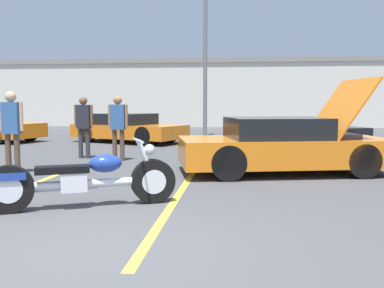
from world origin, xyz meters
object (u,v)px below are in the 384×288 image
spectator_near_motorcycle (84,122)px  spectator_midground (12,125)px  motorcycle (84,180)px  spectator_by_show_car (118,122)px  parked_car_mid_row (128,128)px  show_car_hood_open (284,145)px  light_pole (207,49)px  parked_car_right_row (300,133)px

spectator_near_motorcycle → spectator_midground: bearing=-102.6°
motorcycle → spectator_by_show_car: size_ratio=1.48×
motorcycle → spectator_near_motorcycle: bearing=86.2°
parked_car_mid_row → spectator_near_motorcycle: size_ratio=2.84×
show_car_hood_open → spectator_near_motorcycle: size_ratio=2.79×
spectator_by_show_car → spectator_near_motorcycle: bearing=158.7°
spectator_by_show_car → show_car_hood_open: bearing=-20.9°
spectator_near_motorcycle → spectator_by_show_car: bearing=-21.3°
parked_car_mid_row → spectator_by_show_car: bearing=-53.6°
spectator_by_show_car → spectator_midground: 2.79m
light_pole → show_car_hood_open: 10.58m
parked_car_mid_row → spectator_midground: (-0.56, -7.52, 0.50)m
parked_car_right_row → spectator_midground: bearing=-158.3°
spectator_near_motorcycle → spectator_by_show_car: (1.08, -0.42, 0.01)m
parked_car_mid_row → spectator_near_motorcycle: (0.04, -4.86, 0.45)m
parked_car_right_row → motorcycle: bearing=-135.4°
motorcycle → parked_car_mid_row: bearing=77.3°
spectator_midground → parked_car_right_row: bearing=41.0°
parked_car_mid_row → spectator_by_show_car: (1.11, -5.28, 0.46)m
parked_car_right_row → spectator_near_motorcycle: spectator_near_motorcycle is taller
light_pole → parked_car_right_row: size_ratio=1.55×
light_pole → spectator_near_motorcycle: size_ratio=4.17×
spectator_near_motorcycle → spectator_midground: 2.72m
parked_car_right_row → spectator_near_motorcycle: size_ratio=2.69×
show_car_hood_open → parked_car_mid_row: bearing=115.0°
spectator_midground → spectator_by_show_car: bearing=53.2°
motorcycle → parked_car_mid_row: size_ratio=0.52×
spectator_by_show_car → parked_car_mid_row: bearing=101.9°
light_pole → spectator_by_show_car: 8.88m
parked_car_mid_row → spectator_midground: spectator_midground is taller
parked_car_right_row → spectator_by_show_car: 6.39m
spectator_near_motorcycle → motorcycle: bearing=-69.9°
show_car_hood_open → spectator_by_show_car: size_ratio=2.78×
spectator_near_motorcycle → show_car_hood_open: bearing=-21.0°
show_car_hood_open → spectator_midground: size_ratio=2.68×
motorcycle → spectator_midground: size_ratio=1.42×
light_pole → parked_car_mid_row: light_pole is taller
parked_car_right_row → show_car_hood_open: bearing=-121.1°
motorcycle → spectator_near_motorcycle: size_ratio=1.48×
show_car_hood_open → parked_car_mid_row: size_ratio=0.99×
parked_car_mid_row → spectator_by_show_car: 5.42m
motorcycle → spectator_near_motorcycle: 5.81m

